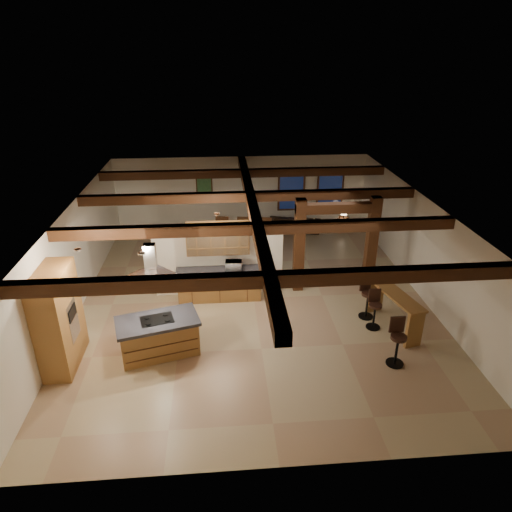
% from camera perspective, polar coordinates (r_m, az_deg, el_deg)
% --- Properties ---
extents(ground, '(12.00, 12.00, 0.00)m').
position_cam_1_polar(ground, '(13.66, -0.30, -5.32)').
color(ground, tan).
rests_on(ground, ground).
extents(room_walls, '(12.00, 12.00, 12.00)m').
position_cam_1_polar(room_walls, '(12.85, -0.32, 1.54)').
color(room_walls, silver).
rests_on(room_walls, ground).
extents(ceiling_beams, '(10.00, 12.00, 0.28)m').
position_cam_1_polar(ceiling_beams, '(12.49, -0.33, 5.67)').
color(ceiling_beams, '#381E0E').
rests_on(ceiling_beams, room_walls).
extents(timber_posts, '(2.50, 0.30, 2.90)m').
position_cam_1_polar(timber_posts, '(13.71, 10.00, 2.63)').
color(timber_posts, '#381E0E').
rests_on(timber_posts, ground).
extents(partition_wall, '(3.80, 0.18, 2.20)m').
position_cam_1_polar(partition_wall, '(13.55, -4.69, -0.40)').
color(partition_wall, silver).
rests_on(partition_wall, ground).
extents(pantry_cabinet, '(0.67, 1.60, 2.40)m').
position_cam_1_polar(pantry_cabinet, '(11.42, -23.44, -7.25)').
color(pantry_cabinet, brown).
rests_on(pantry_cabinet, ground).
extents(back_counter, '(2.50, 0.66, 0.94)m').
position_cam_1_polar(back_counter, '(13.49, -4.59, -3.51)').
color(back_counter, brown).
rests_on(back_counter, ground).
extents(upper_display_cabinet, '(1.80, 0.36, 0.95)m').
position_cam_1_polar(upper_display_cabinet, '(13.07, -4.80, 2.21)').
color(upper_display_cabinet, brown).
rests_on(upper_display_cabinet, partition_wall).
extents(range_hood, '(1.10, 1.10, 1.40)m').
position_cam_1_polar(range_hood, '(10.77, -12.68, -4.03)').
color(range_hood, silver).
rests_on(range_hood, room_walls).
extents(back_windows, '(2.70, 0.07, 1.70)m').
position_cam_1_polar(back_windows, '(18.85, 6.86, 8.22)').
color(back_windows, '#381E0E').
rests_on(back_windows, room_walls).
extents(framed_art, '(0.65, 0.05, 0.85)m').
position_cam_1_polar(framed_art, '(18.44, -6.47, 8.50)').
color(framed_art, '#381E0E').
rests_on(framed_art, room_walls).
extents(recessed_cans, '(3.16, 2.46, 0.03)m').
position_cam_1_polar(recessed_cans, '(10.73, -13.12, 2.29)').
color(recessed_cans, silver).
rests_on(recessed_cans, room_walls).
extents(kitchen_island, '(2.13, 1.49, 0.96)m').
position_cam_1_polar(kitchen_island, '(11.44, -12.06, -9.74)').
color(kitchen_island, brown).
rests_on(kitchen_island, ground).
extents(dining_table, '(1.97, 1.41, 0.62)m').
position_cam_1_polar(dining_table, '(16.10, -1.68, 0.86)').
color(dining_table, '#3E210F').
rests_on(dining_table, ground).
extents(sofa, '(2.21, 1.29, 0.61)m').
position_cam_1_polar(sofa, '(18.58, 4.82, 4.14)').
color(sofa, black).
rests_on(sofa, ground).
extents(microwave, '(0.49, 0.35, 0.26)m').
position_cam_1_polar(microwave, '(13.22, -2.81, -1.17)').
color(microwave, '#AFB0B4').
rests_on(microwave, back_counter).
extents(bar_counter, '(0.94, 2.03, 1.04)m').
position_cam_1_polar(bar_counter, '(12.53, 16.96, -5.85)').
color(bar_counter, brown).
rests_on(bar_counter, ground).
extents(side_table, '(0.55, 0.55, 0.52)m').
position_cam_1_polar(side_table, '(18.88, 10.82, 3.98)').
color(side_table, '#381E0E').
rests_on(side_table, ground).
extents(table_lamp, '(0.25, 0.25, 0.30)m').
position_cam_1_polar(table_lamp, '(18.72, 10.93, 5.32)').
color(table_lamp, black).
rests_on(table_lamp, side_table).
extents(bar_stool_a, '(0.42, 0.42, 1.20)m').
position_cam_1_polar(bar_stool_a, '(11.28, 17.23, -10.17)').
color(bar_stool_a, black).
rests_on(bar_stool_a, ground).
extents(bar_stool_b, '(0.38, 0.38, 1.09)m').
position_cam_1_polar(bar_stool_b, '(12.49, 14.59, -6.44)').
color(bar_stool_b, black).
rests_on(bar_stool_b, ground).
extents(bar_stool_c, '(0.43, 0.44, 1.17)m').
position_cam_1_polar(bar_stool_c, '(12.88, 13.69, -5.07)').
color(bar_stool_c, black).
rests_on(bar_stool_c, ground).
extents(dining_chairs, '(2.28, 2.28, 1.32)m').
position_cam_1_polar(dining_chairs, '(15.95, -1.70, 2.04)').
color(dining_chairs, '#381E0E').
rests_on(dining_chairs, ground).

